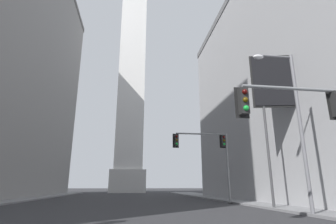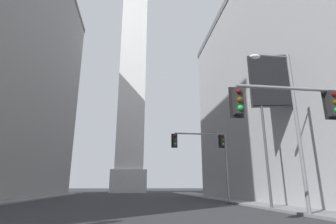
% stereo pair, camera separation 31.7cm
% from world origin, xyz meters
% --- Properties ---
extents(sidewalk_right, '(5.00, 78.45, 0.15)m').
position_xyz_m(sidewalk_right, '(12.19, 23.54, 0.07)').
color(sidewalk_right, slate).
rests_on(sidewalk_right, ground_plane).
extents(building_right, '(18.29, 36.93, 25.31)m').
position_xyz_m(building_right, '(21.26, 24.07, 12.66)').
color(building_right, '#9E9EA0').
rests_on(building_right, ground_plane).
extents(obelisk, '(8.37, 8.37, 73.45)m').
position_xyz_m(obelisk, '(0.00, 65.38, 35.41)').
color(obelisk, silver).
rests_on(obelisk, ground_plane).
extents(traffic_light_near_right, '(4.98, 0.50, 5.58)m').
position_xyz_m(traffic_light_near_right, '(7.77, 9.08, 4.25)').
color(traffic_light_near_right, slate).
rests_on(traffic_light_near_right, ground_plane).
extents(traffic_light_mid_right, '(5.33, 0.51, 6.35)m').
position_xyz_m(traffic_light_mid_right, '(7.74, 23.20, 4.85)').
color(traffic_light_mid_right, slate).
rests_on(traffic_light_mid_right, ground_plane).
extents(street_lamp, '(2.51, 0.36, 9.10)m').
position_xyz_m(street_lamp, '(9.46, 12.61, 5.47)').
color(street_lamp, slate).
rests_on(street_lamp, ground_plane).
extents(billboard_sign, '(4.18, 1.05, 11.18)m').
position_xyz_m(billboard_sign, '(11.35, 16.40, 8.70)').
color(billboard_sign, '#3F3F42').
rests_on(billboard_sign, ground_plane).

